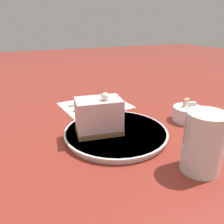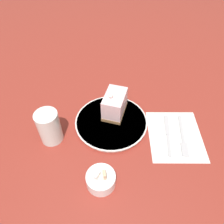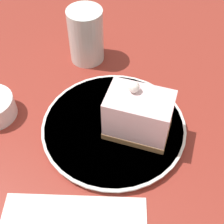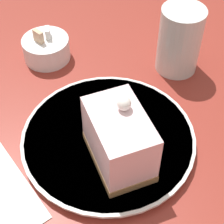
{
  "view_description": "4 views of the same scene",
  "coord_description": "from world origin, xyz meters",
  "px_view_note": "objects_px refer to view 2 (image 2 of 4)",
  "views": [
    {
      "loc": [
        0.44,
        -0.19,
        0.26
      ],
      "look_at": [
        0.02,
        0.01,
        0.07
      ],
      "focal_mm": 35.0,
      "sensor_mm": 36.0,
      "label": 1
    },
    {
      "loc": [
        -0.05,
        0.53,
        0.6
      ],
      "look_at": [
        0.0,
        0.02,
        0.06
      ],
      "focal_mm": 35.0,
      "sensor_mm": 36.0,
      "label": 2
    },
    {
      "loc": [
        -0.33,
        -0.02,
        0.45
      ],
      "look_at": [
        -0.0,
        0.03,
        0.06
      ],
      "focal_mm": 50.0,
      "sensor_mm": 36.0,
      "label": 3
    },
    {
      "loc": [
        -0.16,
        -0.27,
        0.45
      ],
      "look_at": [
        0.02,
        0.03,
        0.06
      ],
      "focal_mm": 60.0,
      "sensor_mm": 36.0,
      "label": 4
    }
  ],
  "objects_px": {
    "cake_slice": "(115,104)",
    "sugar_bowl": "(101,180)",
    "knife": "(167,131)",
    "drinking_glass": "(49,127)",
    "fork": "(183,138)",
    "plate": "(111,122)"
  },
  "relations": [
    {
      "from": "plate",
      "to": "fork",
      "type": "bearing_deg",
      "value": 170.26
    },
    {
      "from": "knife",
      "to": "plate",
      "type": "bearing_deg",
      "value": -5.71
    },
    {
      "from": "drinking_glass",
      "to": "fork",
      "type": "bearing_deg",
      "value": -174.38
    },
    {
      "from": "sugar_bowl",
      "to": "drinking_glass",
      "type": "distance_m",
      "value": 0.24
    },
    {
      "from": "plate",
      "to": "fork",
      "type": "xyz_separation_m",
      "value": [
        -0.25,
        0.04,
        -0.0
      ]
    },
    {
      "from": "cake_slice",
      "to": "sugar_bowl",
      "type": "xyz_separation_m",
      "value": [
        0.01,
        0.27,
        -0.04
      ]
    },
    {
      "from": "fork",
      "to": "drinking_glass",
      "type": "xyz_separation_m",
      "value": [
        0.44,
        0.04,
        0.05
      ]
    },
    {
      "from": "knife",
      "to": "sugar_bowl",
      "type": "relative_size",
      "value": 2.06
    },
    {
      "from": "sugar_bowl",
      "to": "drinking_glass",
      "type": "relative_size",
      "value": 0.72
    },
    {
      "from": "fork",
      "to": "cake_slice",
      "type": "bearing_deg",
      "value": -20.51
    },
    {
      "from": "drinking_glass",
      "to": "knife",
      "type": "bearing_deg",
      "value": -169.79
    },
    {
      "from": "fork",
      "to": "drinking_glass",
      "type": "bearing_deg",
      "value": 4.46
    },
    {
      "from": "plate",
      "to": "drinking_glass",
      "type": "height_order",
      "value": "drinking_glass"
    },
    {
      "from": "cake_slice",
      "to": "knife",
      "type": "bearing_deg",
      "value": 172.52
    },
    {
      "from": "cake_slice",
      "to": "sugar_bowl",
      "type": "bearing_deg",
      "value": 96.92
    },
    {
      "from": "plate",
      "to": "sugar_bowl",
      "type": "relative_size",
      "value": 3.06
    },
    {
      "from": "knife",
      "to": "drinking_glass",
      "type": "bearing_deg",
      "value": 9.05
    },
    {
      "from": "cake_slice",
      "to": "sugar_bowl",
      "type": "height_order",
      "value": "cake_slice"
    },
    {
      "from": "plate",
      "to": "drinking_glass",
      "type": "bearing_deg",
      "value": 24.26
    },
    {
      "from": "plate",
      "to": "sugar_bowl",
      "type": "xyz_separation_m",
      "value": [
        0.0,
        0.23,
        0.01
      ]
    },
    {
      "from": "cake_slice",
      "to": "knife",
      "type": "distance_m",
      "value": 0.2
    },
    {
      "from": "fork",
      "to": "drinking_glass",
      "type": "relative_size",
      "value": 1.46
    }
  ]
}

